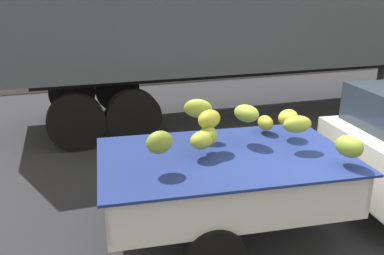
% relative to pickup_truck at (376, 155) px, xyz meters
% --- Properties ---
extents(ground, '(220.00, 220.00, 0.00)m').
position_rel_pickup_truck_xyz_m(ground, '(-0.59, -0.18, -0.89)').
color(ground, '#28282B').
extents(curb_strip, '(80.00, 0.80, 0.16)m').
position_rel_pickup_truck_xyz_m(curb_strip, '(-0.59, 9.00, -0.81)').
color(curb_strip, gray).
rests_on(curb_strip, ground).
extents(pickup_truck, '(5.27, 2.20, 1.70)m').
position_rel_pickup_truck_xyz_m(pickup_truck, '(0.00, 0.00, 0.00)').
color(pickup_truck, silver).
rests_on(pickup_truck, ground).
extents(semi_trailer, '(12.02, 2.72, 3.95)m').
position_rel_pickup_truck_xyz_m(semi_trailer, '(1.06, 4.87, 1.66)').
color(semi_trailer, '#4C5156').
rests_on(semi_trailer, ground).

